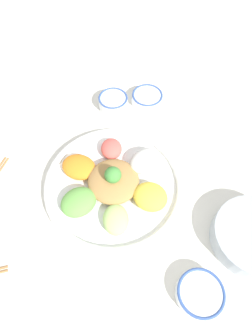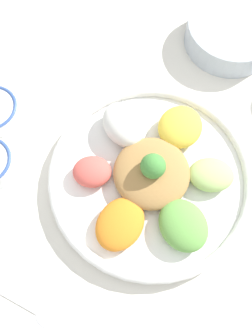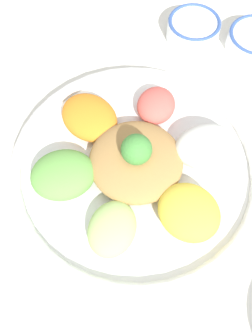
{
  "view_description": "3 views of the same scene",
  "coord_description": "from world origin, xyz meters",
  "px_view_note": "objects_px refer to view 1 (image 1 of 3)",
  "views": [
    {
      "loc": [
        -0.04,
        -0.37,
        0.77
      ],
      "look_at": [
        0.05,
        0.02,
        0.07
      ],
      "focal_mm": 30.0,
      "sensor_mm": 36.0,
      "label": 1
    },
    {
      "loc": [
        -0.19,
        0.08,
        0.65
      ],
      "look_at": [
        0.03,
        0.06,
        0.04
      ],
      "focal_mm": 35.0,
      "sensor_mm": 36.0,
      "label": 2
    },
    {
      "loc": [
        0.04,
        -0.29,
        0.59
      ],
      "look_at": [
        -0.0,
        -0.02,
        0.07
      ],
      "focal_mm": 42.0,
      "sensor_mm": 36.0,
      "label": 3
    }
  ],
  "objects_px": {
    "sauce_bowl_red": "(113,102)",
    "serving_spoon_main": "(35,138)",
    "sauce_bowl_dark": "(147,98)",
    "salad_platter": "(114,184)",
    "rice_bowl_blue": "(200,294)"
  },
  "relations": [
    {
      "from": "salad_platter",
      "to": "sauce_bowl_dark",
      "type": "distance_m",
      "value": 0.37
    },
    {
      "from": "salad_platter",
      "to": "rice_bowl_blue",
      "type": "distance_m",
      "value": 0.37
    },
    {
      "from": "rice_bowl_blue",
      "to": "serving_spoon_main",
      "type": "height_order",
      "value": "rice_bowl_blue"
    },
    {
      "from": "sauce_bowl_dark",
      "to": "serving_spoon_main",
      "type": "distance_m",
      "value": 0.42
    },
    {
      "from": "sauce_bowl_dark",
      "to": "serving_spoon_main",
      "type": "height_order",
      "value": "sauce_bowl_dark"
    },
    {
      "from": "serving_spoon_main",
      "to": "rice_bowl_blue",
      "type": "bearing_deg",
      "value": -114.42
    },
    {
      "from": "sauce_bowl_dark",
      "to": "sauce_bowl_red",
      "type": "bearing_deg",
      "value": 176.52
    },
    {
      "from": "sauce_bowl_red",
      "to": "sauce_bowl_dark",
      "type": "xyz_separation_m",
      "value": [
        0.12,
        -0.01,
        -0.0
      ]
    },
    {
      "from": "sauce_bowl_dark",
      "to": "serving_spoon_main",
      "type": "xyz_separation_m",
      "value": [
        -0.41,
        -0.07,
        -0.02
      ]
    },
    {
      "from": "salad_platter",
      "to": "sauce_bowl_dark",
      "type": "relative_size",
      "value": 3.72
    },
    {
      "from": "sauce_bowl_red",
      "to": "serving_spoon_main",
      "type": "relative_size",
      "value": 0.87
    },
    {
      "from": "rice_bowl_blue",
      "to": "serving_spoon_main",
      "type": "bearing_deg",
      "value": 121.76
    },
    {
      "from": "sauce_bowl_red",
      "to": "sauce_bowl_dark",
      "type": "distance_m",
      "value": 0.12
    },
    {
      "from": "salad_platter",
      "to": "sauce_bowl_red",
      "type": "xyz_separation_m",
      "value": [
        0.07,
        0.32,
        -0.0
      ]
    },
    {
      "from": "sauce_bowl_dark",
      "to": "salad_platter",
      "type": "bearing_deg",
      "value": -121.17
    }
  ]
}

